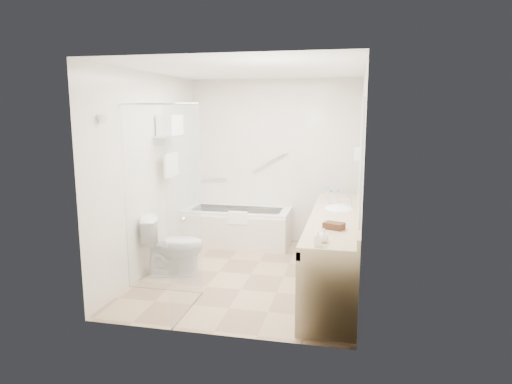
% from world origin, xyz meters
% --- Properties ---
extents(floor, '(3.20, 3.20, 0.00)m').
position_xyz_m(floor, '(0.00, 0.00, 0.00)').
color(floor, tan).
rests_on(floor, ground).
extents(ceiling, '(2.60, 3.20, 0.10)m').
position_xyz_m(ceiling, '(0.00, 0.00, 2.50)').
color(ceiling, white).
rests_on(ceiling, wall_back).
extents(wall_back, '(2.60, 0.10, 2.50)m').
position_xyz_m(wall_back, '(0.00, 1.60, 1.25)').
color(wall_back, silver).
rests_on(wall_back, ground).
extents(wall_front, '(2.60, 0.10, 2.50)m').
position_xyz_m(wall_front, '(0.00, -1.60, 1.25)').
color(wall_front, silver).
rests_on(wall_front, ground).
extents(wall_left, '(0.10, 3.20, 2.50)m').
position_xyz_m(wall_left, '(-1.30, 0.00, 1.25)').
color(wall_left, silver).
rests_on(wall_left, ground).
extents(wall_right, '(0.10, 3.20, 2.50)m').
position_xyz_m(wall_right, '(1.30, 0.00, 1.25)').
color(wall_right, silver).
rests_on(wall_right, ground).
extents(bathtub, '(1.60, 0.73, 0.59)m').
position_xyz_m(bathtub, '(-0.50, 1.24, 0.28)').
color(bathtub, white).
rests_on(bathtub, floor).
extents(grab_bar_short, '(0.40, 0.03, 0.03)m').
position_xyz_m(grab_bar_short, '(-0.95, 1.56, 0.95)').
color(grab_bar_short, silver).
rests_on(grab_bar_short, wall_back).
extents(grab_bar_long, '(0.53, 0.03, 0.33)m').
position_xyz_m(grab_bar_long, '(-0.05, 1.56, 1.25)').
color(grab_bar_long, silver).
rests_on(grab_bar_long, wall_back).
extents(shower_enclosure, '(0.96, 0.91, 2.11)m').
position_xyz_m(shower_enclosure, '(-0.63, -0.93, 1.07)').
color(shower_enclosure, silver).
rests_on(shower_enclosure, floor).
extents(towel_shelf, '(0.24, 0.55, 0.81)m').
position_xyz_m(towel_shelf, '(-1.17, 0.35, 1.75)').
color(towel_shelf, silver).
rests_on(towel_shelf, wall_left).
extents(vanity_counter, '(0.55, 2.70, 0.95)m').
position_xyz_m(vanity_counter, '(1.02, -0.15, 0.64)').
color(vanity_counter, tan).
rests_on(vanity_counter, floor).
extents(sink, '(0.40, 0.52, 0.14)m').
position_xyz_m(sink, '(1.05, 0.25, 0.82)').
color(sink, white).
rests_on(sink, vanity_counter).
extents(faucet, '(0.03, 0.03, 0.14)m').
position_xyz_m(faucet, '(1.20, 0.25, 0.93)').
color(faucet, silver).
rests_on(faucet, vanity_counter).
extents(mirror, '(0.02, 2.00, 1.20)m').
position_xyz_m(mirror, '(1.29, -0.15, 1.55)').
color(mirror, '#AEB2BA').
rests_on(mirror, wall_right).
extents(hairdryer_unit, '(0.08, 0.10, 0.18)m').
position_xyz_m(hairdryer_unit, '(1.25, 1.05, 1.45)').
color(hairdryer_unit, white).
rests_on(hairdryer_unit, wall_right).
extents(toilet, '(0.85, 0.63, 0.74)m').
position_xyz_m(toilet, '(-0.95, -0.19, 0.37)').
color(toilet, white).
rests_on(toilet, floor).
extents(amenity_basket, '(0.23, 0.20, 0.07)m').
position_xyz_m(amenity_basket, '(1.04, -0.78, 0.88)').
color(amenity_basket, '#432718').
rests_on(amenity_basket, vanity_counter).
extents(soap_bottle_a, '(0.07, 0.14, 0.06)m').
position_xyz_m(soap_bottle_a, '(0.93, -1.40, 0.88)').
color(soap_bottle_a, white).
rests_on(soap_bottle_a, vanity_counter).
extents(soap_bottle_b, '(0.13, 0.15, 0.10)m').
position_xyz_m(soap_bottle_b, '(0.97, -1.27, 0.90)').
color(soap_bottle_b, white).
rests_on(soap_bottle_b, vanity_counter).
extents(water_bottle_left, '(0.05, 0.05, 0.17)m').
position_xyz_m(water_bottle_left, '(0.89, 0.74, 0.93)').
color(water_bottle_left, silver).
rests_on(water_bottle_left, vanity_counter).
extents(water_bottle_mid, '(0.06, 0.06, 0.18)m').
position_xyz_m(water_bottle_mid, '(0.94, 0.49, 0.93)').
color(water_bottle_mid, silver).
rests_on(water_bottle_mid, vanity_counter).
extents(water_bottle_right, '(0.05, 0.05, 0.17)m').
position_xyz_m(water_bottle_right, '(1.03, 0.60, 0.93)').
color(water_bottle_right, silver).
rests_on(water_bottle_right, vanity_counter).
extents(drinking_glass_near, '(0.08, 0.08, 0.10)m').
position_xyz_m(drinking_glass_near, '(0.90, 0.94, 0.90)').
color(drinking_glass_near, silver).
rests_on(drinking_glass_near, vanity_counter).
extents(drinking_glass_far, '(0.08, 0.08, 0.08)m').
position_xyz_m(drinking_glass_far, '(0.97, 0.47, 0.89)').
color(drinking_glass_far, silver).
rests_on(drinking_glass_far, vanity_counter).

